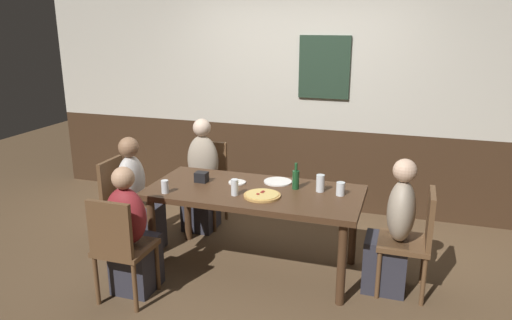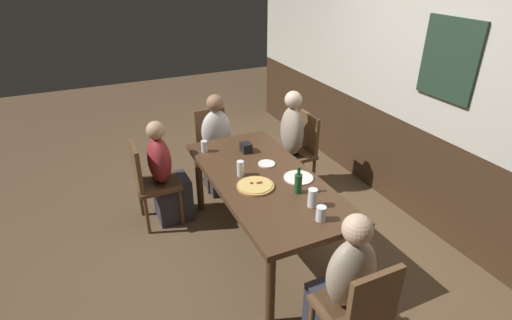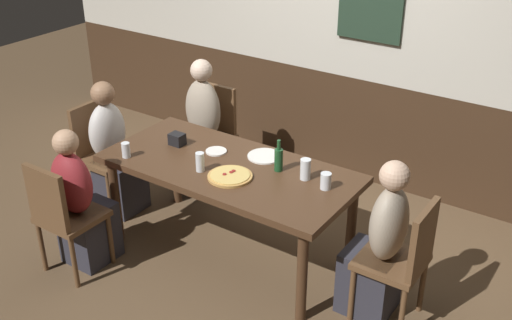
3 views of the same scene
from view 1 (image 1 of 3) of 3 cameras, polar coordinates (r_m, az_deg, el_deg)
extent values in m
plane|color=brown|center=(4.45, -0.19, -12.56)|extent=(12.00, 12.00, 0.00)
cube|color=#3D2819|center=(5.73, 4.98, -0.72)|extent=(6.40, 0.10, 0.95)
cube|color=beige|center=(5.50, 5.32, 12.35)|extent=(6.40, 0.10, 1.65)
cube|color=#233828|center=(5.39, 8.10, 10.83)|extent=(0.56, 0.03, 0.68)
cube|color=#472D1C|center=(4.15, -0.20, -3.88)|extent=(1.84, 0.85, 0.05)
cylinder|color=#472D1C|center=(4.32, -12.19, -8.75)|extent=(0.07, 0.07, 0.69)
cylinder|color=#472D1C|center=(3.83, 10.12, -12.07)|extent=(0.07, 0.07, 0.69)
cylinder|color=#472D1C|center=(4.88, -8.12, -5.56)|extent=(0.07, 0.07, 0.69)
cylinder|color=#472D1C|center=(4.45, 11.43, -7.95)|extent=(0.07, 0.07, 0.69)
cube|color=brown|center=(3.96, -15.19, -10.02)|extent=(0.40, 0.40, 0.04)
cube|color=brown|center=(3.73, -16.97, -7.88)|extent=(0.36, 0.04, 0.43)
cylinder|color=brown|center=(4.27, -15.67, -11.40)|extent=(0.04, 0.04, 0.41)
cylinder|color=brown|center=(4.10, -11.61, -12.29)|extent=(0.04, 0.04, 0.41)
cylinder|color=brown|center=(4.03, -18.38, -13.42)|extent=(0.04, 0.04, 0.41)
cylinder|color=brown|center=(3.85, -14.16, -14.49)|extent=(0.04, 0.04, 0.41)
cube|color=brown|center=(4.77, -14.77, -5.35)|extent=(0.40, 0.40, 0.04)
cube|color=brown|center=(4.79, -16.79, -2.44)|extent=(0.04, 0.36, 0.43)
cylinder|color=brown|center=(4.91, -11.83, -7.38)|extent=(0.04, 0.04, 0.41)
cylinder|color=brown|center=(4.64, -13.91, -8.93)|extent=(0.04, 0.04, 0.41)
cylinder|color=brown|center=(5.08, -15.19, -6.80)|extent=(0.04, 0.04, 0.41)
cylinder|color=brown|center=(4.82, -17.39, -8.24)|extent=(0.04, 0.04, 0.41)
cube|color=brown|center=(4.08, 17.11, -9.37)|extent=(0.40, 0.40, 0.04)
cube|color=brown|center=(3.99, 19.98, -6.53)|extent=(0.04, 0.36, 0.43)
cylinder|color=brown|center=(4.03, 14.29, -13.06)|extent=(0.04, 0.04, 0.41)
cylinder|color=brown|center=(4.33, 14.64, -10.92)|extent=(0.04, 0.04, 0.41)
cylinder|color=brown|center=(4.03, 19.24, -13.48)|extent=(0.04, 0.04, 0.41)
cylinder|color=brown|center=(4.33, 19.20, -11.31)|extent=(0.04, 0.04, 0.41)
cube|color=brown|center=(5.20, -6.03, -3.09)|extent=(0.40, 0.40, 0.04)
cube|color=brown|center=(5.28, -5.32, -0.07)|extent=(0.36, 0.04, 0.43)
cylinder|color=brown|center=(5.07, -4.97, -6.30)|extent=(0.04, 0.04, 0.41)
cylinder|color=brown|center=(5.20, -8.44, -5.81)|extent=(0.04, 0.04, 0.41)
cylinder|color=brown|center=(5.36, -3.56, -4.98)|extent=(0.04, 0.04, 0.41)
cylinder|color=brown|center=(5.49, -6.87, -4.55)|extent=(0.04, 0.04, 0.41)
cube|color=#2D2D38|center=(4.15, -13.99, -11.84)|extent=(0.32, 0.34, 0.45)
ellipsoid|color=maroon|center=(3.89, -15.15, -6.44)|extent=(0.34, 0.22, 0.46)
sphere|color=tan|center=(3.78, -15.50, -2.08)|extent=(0.18, 0.18, 0.18)
cube|color=#2D2D38|center=(4.78, -13.27, -7.84)|extent=(0.34, 0.32, 0.45)
ellipsoid|color=silver|center=(4.66, -14.59, -2.41)|extent=(0.22, 0.34, 0.49)
sphere|color=#936B4C|center=(4.57, -14.88, 1.48)|extent=(0.19, 0.19, 0.19)
cube|color=#2D2D38|center=(4.17, 15.05, -11.76)|extent=(0.34, 0.32, 0.45)
ellipsoid|color=tan|center=(3.97, 16.85, -5.80)|extent=(0.22, 0.34, 0.50)
sphere|color=#DBB293|center=(3.86, 17.25, -1.21)|extent=(0.18, 0.18, 0.18)
cube|color=#2D2D38|center=(5.16, -6.55, -5.69)|extent=(0.32, 0.34, 0.45)
ellipsoid|color=tan|center=(5.07, -6.31, -0.10)|extent=(0.34, 0.22, 0.55)
sphere|color=beige|center=(4.98, -6.44, 3.84)|extent=(0.19, 0.19, 0.19)
cylinder|color=tan|center=(3.98, 0.74, -4.24)|extent=(0.31, 0.31, 0.02)
cylinder|color=#DBB760|center=(3.98, 0.74, -4.08)|extent=(0.27, 0.27, 0.01)
cylinder|color=maroon|center=(4.02, 0.87, -3.73)|extent=(0.03, 0.03, 0.00)
cylinder|color=maroon|center=(3.97, 0.23, -4.04)|extent=(0.03, 0.03, 0.00)
cylinder|color=maroon|center=(4.00, 0.72, -3.84)|extent=(0.03, 0.03, 0.00)
cylinder|color=silver|center=(4.12, -10.75, -3.13)|extent=(0.06, 0.06, 0.11)
cylinder|color=#C6842D|center=(4.13, -10.74, -3.37)|extent=(0.05, 0.05, 0.08)
cylinder|color=silver|center=(4.00, -2.54, -3.25)|extent=(0.06, 0.06, 0.14)
cylinder|color=#C6842D|center=(4.01, -2.54, -3.81)|extent=(0.05, 0.05, 0.05)
cylinder|color=silver|center=(4.11, 7.64, -2.75)|extent=(0.07, 0.07, 0.15)
cylinder|color=#331E14|center=(4.13, 7.62, -3.22)|extent=(0.06, 0.06, 0.07)
cylinder|color=silver|center=(4.06, 9.99, -3.39)|extent=(0.07, 0.07, 0.11)
cylinder|color=silver|center=(4.07, 9.98, -3.66)|extent=(0.06, 0.06, 0.07)
cylinder|color=#194723|center=(4.15, 4.74, -2.36)|extent=(0.06, 0.06, 0.16)
cylinder|color=#194723|center=(4.12, 4.77, -0.83)|extent=(0.03, 0.03, 0.07)
cylinder|color=white|center=(4.33, 2.60, -2.58)|extent=(0.25, 0.25, 0.01)
cylinder|color=white|center=(4.31, -2.25, -2.68)|extent=(0.16, 0.16, 0.01)
cube|color=black|center=(4.36, -6.49, -2.02)|extent=(0.11, 0.09, 0.09)
camera|label=2|loc=(2.80, 51.31, 16.52)|focal=27.90mm
camera|label=3|loc=(1.42, 88.64, 28.55)|focal=43.62mm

